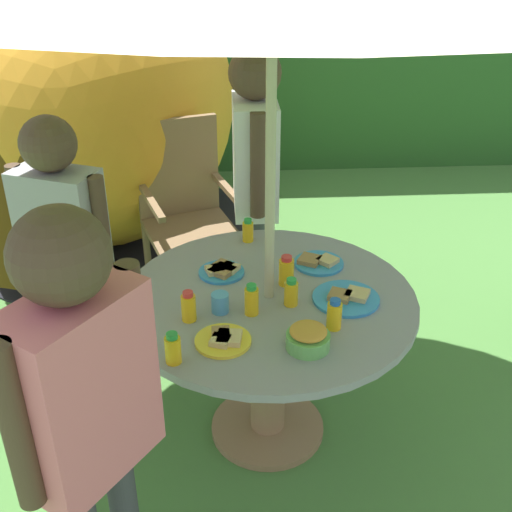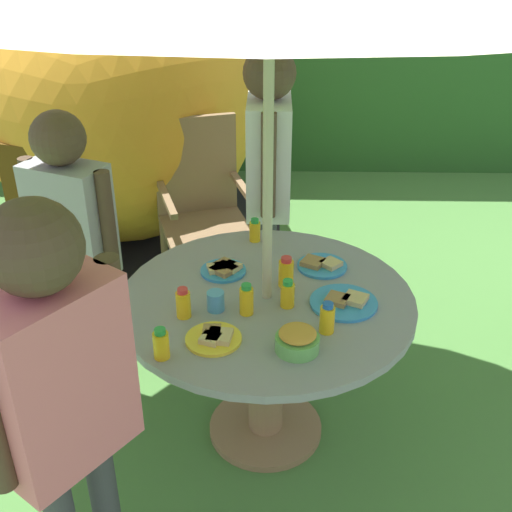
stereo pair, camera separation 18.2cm
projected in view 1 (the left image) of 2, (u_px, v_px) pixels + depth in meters
ground_plane at (267, 431)px, 2.75m from camera, size 10.00×10.00×0.02m
hedge_backdrop at (237, 46)px, 5.25m from camera, size 9.00×0.70×1.93m
garden_table at (269, 332)px, 2.50m from camera, size 1.13×1.13×0.68m
wooden_chair at (186, 207)px, 3.45m from camera, size 0.59×0.61×1.01m
dome_tent at (98, 104)px, 4.00m from camera, size 2.52×2.52×1.80m
child_in_white_shirt at (256, 157)px, 3.07m from camera, size 0.25×0.49×1.44m
child_in_grey_shirt at (62, 228)px, 2.60m from camera, size 0.41×0.30×1.30m
child_in_pink_shirt at (83, 388)px, 1.63m from camera, size 0.38×0.42×1.41m
snack_bowl at (308, 338)px, 2.12m from camera, size 0.15×0.15×0.09m
plate_front_edge at (224, 339)px, 2.16m from camera, size 0.19×0.19×0.03m
plate_near_left at (222, 270)px, 2.56m from camera, size 0.18×0.18×0.03m
plate_mid_left at (347, 298)px, 2.39m from camera, size 0.25×0.25×0.03m
plate_center_back at (318, 262)px, 2.62m from camera, size 0.20×0.20×0.03m
juice_bottle_near_right at (189, 307)px, 2.25m from camera, size 0.05×0.05×0.12m
juice_bottle_far_left at (334, 315)px, 2.21m from camera, size 0.05×0.05×0.12m
juice_bottle_far_right at (286, 271)px, 2.47m from camera, size 0.06×0.06×0.12m
juice_bottle_center_front at (291, 293)px, 2.34m from camera, size 0.05×0.05×0.11m
juice_bottle_mid_right at (173, 349)px, 2.05m from camera, size 0.05×0.05×0.11m
juice_bottle_back_edge at (252, 300)px, 2.29m from camera, size 0.05×0.05×0.12m
juice_bottle_spot_a at (248, 231)px, 2.79m from camera, size 0.05×0.05×0.11m
cup_near at (220, 303)px, 2.31m from camera, size 0.06×0.06×0.07m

